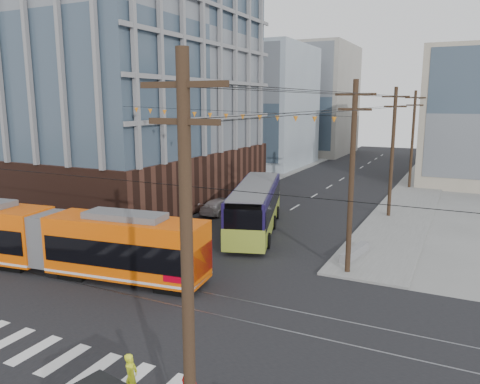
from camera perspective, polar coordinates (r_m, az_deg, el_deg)
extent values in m
plane|color=slate|center=(22.76, -16.51, -15.08)|extent=(160.00, 160.00, 0.00)
cube|color=#381E16|center=(52.53, -18.30, 15.37)|extent=(30.00, 25.00, 28.60)
cube|color=#8C99A5|center=(73.74, 1.04, 10.38)|extent=(18.00, 16.00, 18.00)
cube|color=gray|center=(91.28, 8.21, 11.03)|extent=(16.00, 18.00, 20.00)
cylinder|color=black|center=(11.36, -6.40, -11.53)|extent=(0.30, 0.30, 11.00)
cylinder|color=black|center=(71.18, 21.57, 6.77)|extent=(0.30, 0.30, 11.00)
imported|color=#9D9D9D|center=(33.89, -10.05, -4.71)|extent=(2.12, 4.69, 1.49)
imported|color=beige|center=(41.50, -2.54, -1.76)|extent=(2.01, 4.61, 1.32)
imported|color=#5E5E5E|center=(42.79, -2.03, -1.46)|extent=(2.82, 4.58, 1.18)
imported|color=yellow|center=(17.10, -13.13, -21.10)|extent=(0.53, 0.68, 1.66)
cube|color=gray|center=(30.76, 13.83, -7.26)|extent=(1.39, 3.66, 0.72)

